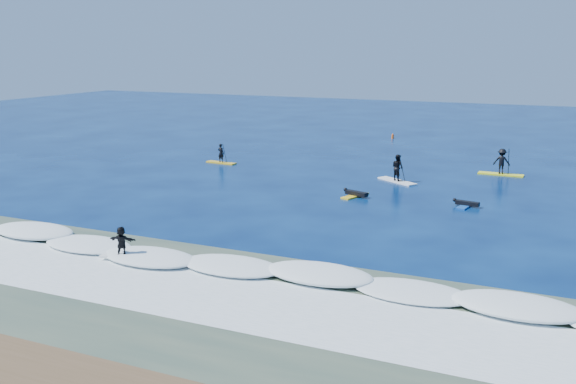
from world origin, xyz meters
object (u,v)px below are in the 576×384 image
at_px(sup_paddler_left, 221,156).
at_px(prone_paddler_near, 355,194).
at_px(marker_buoy, 393,136).
at_px(sup_paddler_center, 397,170).
at_px(sup_paddler_right, 502,163).
at_px(wave_surfer, 122,243).
at_px(prone_paddler_far, 466,204).

relative_size(sup_paddler_left, prone_paddler_near, 1.16).
xyz_separation_m(prone_paddler_near, marker_buoy, (-4.76, 27.04, 0.10)).
bearing_deg(sup_paddler_center, prone_paddler_near, -70.16).
bearing_deg(sup_paddler_right, marker_buoy, 131.00).
relative_size(sup_paddler_left, wave_surfer, 1.30).
height_order(prone_paddler_near, wave_surfer, wave_surfer).
bearing_deg(prone_paddler_near, sup_paddler_left, 82.00).
height_order(sup_paddler_right, marker_buoy, sup_paddler_right).
height_order(sup_paddler_left, wave_surfer, sup_paddler_left).
height_order(sup_paddler_center, wave_surfer, sup_paddler_center).
distance_m(sup_paddler_center, prone_paddler_near, 5.90).
distance_m(prone_paddler_near, marker_buoy, 27.45).
height_order(prone_paddler_near, prone_paddler_far, prone_paddler_near).
bearing_deg(sup_paddler_center, wave_surfer, -74.76).
height_order(sup_paddler_center, marker_buoy, sup_paddler_center).
height_order(prone_paddler_near, marker_buoy, marker_buoy).
relative_size(sup_paddler_right, marker_buoy, 5.49).
bearing_deg(sup_paddler_center, sup_paddler_left, -151.94).
bearing_deg(sup_paddler_left, prone_paddler_near, -19.86).
bearing_deg(prone_paddler_far, marker_buoy, 33.22).
xyz_separation_m(sup_paddler_right, prone_paddler_far, (-0.86, -11.18, -0.77)).
xyz_separation_m(prone_paddler_far, marker_buoy, (-11.82, 26.78, 0.12)).
distance_m(sup_paddler_center, marker_buoy, 22.18).
xyz_separation_m(prone_paddler_far, wave_surfer, (-12.82, -16.92, 0.69)).
xyz_separation_m(sup_paddler_left, sup_paddler_right, (22.06, 4.46, 0.32)).
height_order(prone_paddler_far, wave_surfer, wave_surfer).
distance_m(prone_paddler_near, wave_surfer, 17.63).
bearing_deg(marker_buoy, wave_surfer, -91.31).
height_order(sup_paddler_center, prone_paddler_near, sup_paddler_center).
relative_size(prone_paddler_near, marker_buoy, 3.88).
height_order(prone_paddler_far, marker_buoy, marker_buoy).
bearing_deg(sup_paddler_left, sup_paddler_right, 17.84).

